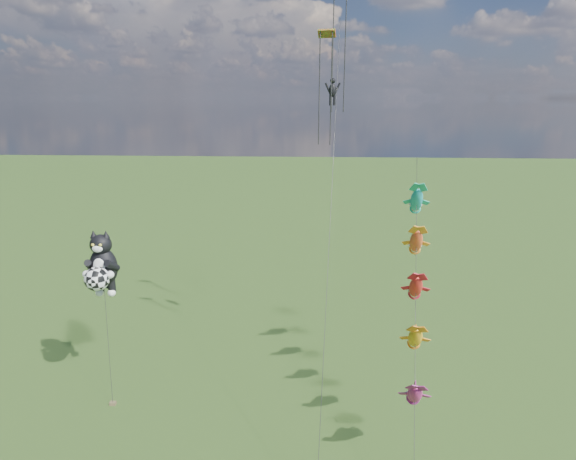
{
  "coord_description": "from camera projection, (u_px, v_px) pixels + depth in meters",
  "views": [
    {
      "loc": [
        8.05,
        -22.76,
        20.17
      ],
      "look_at": [
        6.1,
        11.02,
        10.9
      ],
      "focal_mm": 30.0,
      "sensor_mm": 36.0,
      "label": 1
    }
  ],
  "objects": [
    {
      "name": "fish_windsock_rig",
      "position": [
        416.0,
        288.0,
        29.17
      ],
      "size": [
        2.56,
        15.83,
        16.17
      ],
      "rotation": [
        0.0,
        0.0,
        0.18
      ],
      "color": "brown",
      "rests_on": "ground"
    },
    {
      "name": "parafoil_rig",
      "position": [
        333.0,
        79.0,
        32.4
      ],
      "size": [
        2.23,
        17.57,
        28.2
      ],
      "rotation": [
        0.0,
        0.0,
        0.01
      ],
      "color": "brown",
      "rests_on": "ground"
    },
    {
      "name": "cat_kite_rig",
      "position": [
        101.0,
        267.0,
        32.81
      ],
      "size": [
        2.32,
        4.04,
        11.58
      ],
      "rotation": [
        0.0,
        0.0,
        0.33
      ],
      "color": "brown",
      "rests_on": "ground"
    }
  ]
}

